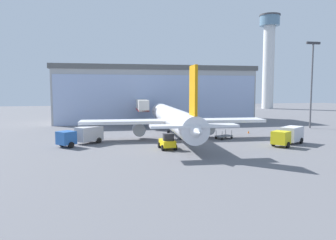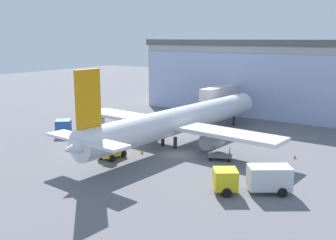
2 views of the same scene
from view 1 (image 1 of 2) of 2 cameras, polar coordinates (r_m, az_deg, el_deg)
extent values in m
plane|color=slate|center=(53.93, 4.45, -3.65)|extent=(240.00, 240.00, 0.00)
cube|color=#A9A9A9|center=(86.75, -2.34, 4.18)|extent=(50.64, 15.52, 13.12)
cube|color=#A6B7DD|center=(79.43, -1.45, 3.58)|extent=(49.38, 1.19, 11.80)
cube|color=#585858|center=(86.88, -2.36, 8.90)|extent=(51.66, 15.83, 1.20)
cube|color=beige|center=(75.73, -4.65, 2.70)|extent=(3.19, 14.61, 2.40)
cube|color=red|center=(75.79, -4.64, 1.90)|extent=(3.24, 14.62, 0.30)
cylinder|color=#4C4C51|center=(81.35, -4.92, 0.74)|extent=(0.70, 0.70, 3.68)
cylinder|color=silver|center=(147.00, 17.08, 8.71)|extent=(4.77, 4.77, 34.79)
cylinder|color=slate|center=(149.42, 17.30, 16.15)|extent=(8.19, 8.19, 4.00)
cylinder|color=#3F3F44|center=(149.88, 17.33, 17.02)|extent=(8.60, 8.60, 0.60)
cylinder|color=#59595E|center=(76.97, 23.71, 5.34)|extent=(0.36, 0.36, 17.92)
cube|color=#333338|center=(77.57, 23.98, 12.16)|extent=(3.20, 0.40, 0.50)
cylinder|color=silver|center=(57.31, 0.75, 0.34)|extent=(6.43, 36.08, 3.61)
cone|color=silver|center=(75.04, -1.44, 1.56)|extent=(3.83, 3.28, 3.61)
cone|color=silver|center=(39.80, 4.87, -1.96)|extent=(3.55, 4.24, 3.25)
cube|color=silver|center=(55.59, 1.04, -0.19)|extent=(31.49, 6.65, 0.50)
cube|color=silver|center=(40.70, 4.55, -1.02)|extent=(11.16, 3.26, 0.30)
cube|color=orange|center=(40.92, 4.44, 5.14)|extent=(0.61, 3.22, 6.21)
cylinder|color=gray|center=(55.57, -5.10, -1.62)|extent=(2.35, 3.36, 2.10)
cylinder|color=gray|center=(57.48, 6.81, -1.40)|extent=(2.35, 3.36, 2.10)
cylinder|color=black|center=(54.71, 0.09, -2.65)|extent=(0.50, 0.50, 1.60)
cylinder|color=black|center=(55.07, 2.32, -2.60)|extent=(0.50, 0.50, 1.60)
cylinder|color=black|center=(72.30, -1.14, -0.66)|extent=(0.40, 0.40, 1.60)
cube|color=#2659A5|center=(50.03, -17.30, -2.98)|extent=(3.10, 3.10, 1.90)
cube|color=#B2B2B7|center=(52.54, -13.59, -2.32)|extent=(4.48, 4.26, 2.20)
cylinder|color=black|center=(49.30, -16.52, -4.20)|extent=(0.88, 0.81, 0.90)
cylinder|color=black|center=(51.06, -17.99, -3.91)|extent=(0.88, 0.81, 0.90)
cylinder|color=black|center=(52.50, -11.95, -3.50)|extent=(0.88, 0.81, 0.90)
cylinder|color=black|center=(54.16, -13.48, -3.26)|extent=(0.88, 0.81, 0.90)
cube|color=yellow|center=(50.65, 19.05, -2.93)|extent=(3.06, 3.06, 1.90)
cube|color=silver|center=(54.48, 20.79, -2.25)|extent=(4.54, 4.09, 2.20)
cylinder|color=black|center=(50.38, 20.17, -4.10)|extent=(0.91, 0.76, 0.90)
cylinder|color=black|center=(51.22, 17.88, -3.87)|extent=(0.91, 0.76, 0.90)
cylinder|color=black|center=(55.18, 22.20, -3.36)|extent=(0.91, 0.76, 0.90)
cylinder|color=black|center=(55.95, 20.08, -3.17)|extent=(0.91, 0.76, 0.90)
cube|color=slate|center=(56.46, 9.71, -2.76)|extent=(3.20, 2.53, 0.16)
cylinder|color=black|center=(55.22, 9.40, -3.26)|extent=(0.45, 0.28, 0.44)
cylinder|color=slate|center=(55.10, 9.41, -2.41)|extent=(0.08, 0.08, 0.90)
cylinder|color=black|center=(56.24, 8.37, -3.08)|extent=(0.45, 0.28, 0.44)
cylinder|color=slate|center=(56.13, 8.38, -2.25)|extent=(0.08, 0.08, 0.90)
cylinder|color=black|center=(56.79, 11.02, -3.04)|extent=(0.45, 0.28, 0.44)
cylinder|color=slate|center=(56.67, 11.03, -2.21)|extent=(0.08, 0.08, 0.90)
cylinder|color=black|center=(57.79, 9.99, -2.88)|extent=(0.45, 0.28, 0.44)
cylinder|color=slate|center=(57.67, 10.01, -2.06)|extent=(0.08, 0.08, 0.90)
cube|color=yellow|center=(46.52, -0.13, -4.04)|extent=(1.86, 3.23, 0.90)
cube|color=#26262B|center=(45.75, 0.06, -2.99)|extent=(1.42, 1.02, 1.00)
cylinder|color=black|center=(47.47, -1.51, -4.40)|extent=(0.36, 0.81, 0.80)
cylinder|color=black|center=(47.88, 0.60, -4.31)|extent=(0.36, 0.81, 0.80)
cylinder|color=black|center=(45.32, -0.90, -4.87)|extent=(0.36, 0.81, 0.80)
cylinder|color=black|center=(45.75, 1.31, -4.77)|extent=(0.36, 0.81, 0.80)
cone|color=orange|center=(50.44, 1.11, -3.95)|extent=(0.36, 0.36, 0.55)
cone|color=orange|center=(64.65, 13.83, -2.02)|extent=(0.36, 0.36, 0.55)
camera|label=2|loc=(43.66, 64.52, 10.36)|focal=42.00mm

